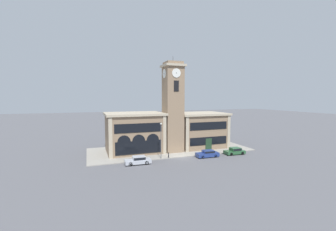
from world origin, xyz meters
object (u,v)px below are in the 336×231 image
object	(u,v)px
parked_car_near	(138,160)
bollard	(169,155)
parked_car_far	(235,151)
parked_car_mid	(208,154)
street_lamp	(161,136)

from	to	relation	value
parked_car_near	bollard	world-z (taller)	parked_car_near
parked_car_far	parked_car_near	bearing A→B (deg)	2.08
parked_car_far	bollard	world-z (taller)	parked_car_far
parked_car_mid	bollard	size ratio (longest dim) A/B	4.29
parked_car_near	parked_car_far	bearing A→B (deg)	-177.92
street_lamp	parked_car_mid	bearing A→B (deg)	-10.92
parked_car_near	parked_car_far	distance (m)	20.22
parked_car_near	parked_car_far	size ratio (longest dim) A/B	1.08
parked_car_near	bollard	distance (m)	6.48
parked_car_far	street_lamp	xyz separation A→B (m)	(-15.45, 1.75, 3.79)
parked_car_mid	parked_car_far	bearing A→B (deg)	-177.93
parked_car_mid	street_lamp	size ratio (longest dim) A/B	0.67
parked_car_mid	parked_car_far	size ratio (longest dim) A/B	1.06
parked_car_mid	bollard	distance (m)	7.76
parked_car_far	parked_car_mid	bearing A→B (deg)	2.07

